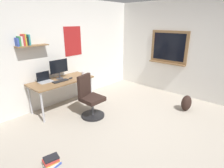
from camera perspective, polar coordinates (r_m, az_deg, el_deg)
ground_plane at (r=3.70m, az=9.06°, el=-14.84°), size 5.20×5.20×0.00m
wall_back at (r=4.89m, az=-15.12°, el=9.67°), size 5.00×0.30×2.60m
wall_right at (r=5.38m, az=24.34°, el=9.43°), size 0.22×5.00×2.60m
desk at (r=4.50m, az=-15.48°, el=0.39°), size 1.47×0.68×0.73m
office_chair at (r=4.09m, az=-6.90°, el=-4.71°), size 0.52×0.54×0.95m
laptop at (r=4.44m, az=-20.30°, el=1.32°), size 0.31×0.21×0.23m
monitor_primary at (r=4.51m, az=-16.23°, el=4.89°), size 0.46×0.17×0.46m
keyboard at (r=4.37m, az=-15.77°, el=0.91°), size 0.37×0.13×0.02m
computer_mouse at (r=4.51m, az=-12.80°, el=1.82°), size 0.10×0.06×0.03m
coffee_mug at (r=4.79m, az=-9.01°, el=3.42°), size 0.08×0.08×0.09m
backpack at (r=4.74m, az=22.21°, el=-5.53°), size 0.32×0.22×0.38m
book_stack_on_floor at (r=3.08m, az=-18.36°, el=-22.01°), size 0.25×0.21×0.15m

